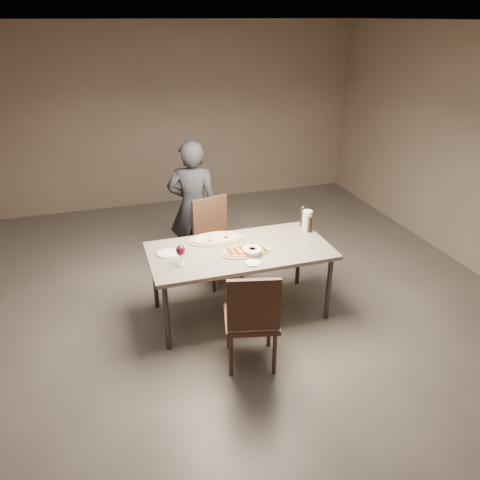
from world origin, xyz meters
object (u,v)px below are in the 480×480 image
object	(u,v)px
pepper_mill_left	(303,216)
carafe	(307,220)
diner	(193,208)
dining_table	(240,254)
bread_basket	(252,251)
chair_near	(252,316)
chair_far	(215,236)
zucchini_pizza	(246,251)
ham_pizza	(216,238)

from	to	relation	value
pepper_mill_left	carafe	distance (m)	0.12
pepper_mill_left	carafe	xyz separation A→B (m)	(0.00, -0.12, 0.00)
carafe	diner	size ratio (longest dim) A/B	0.14
dining_table	diner	distance (m)	1.12
dining_table	diner	world-z (taller)	diner
dining_table	bread_basket	xyz separation A→B (m)	(0.08, -0.15, 0.10)
dining_table	bread_basket	distance (m)	0.19
pepper_mill_left	chair_near	bearing A→B (deg)	-129.76
chair_far	diner	xyz separation A→B (m)	(-0.18, 0.29, 0.26)
bread_basket	chair_near	bearing A→B (deg)	-108.97
bread_basket	chair_far	distance (m)	0.98
pepper_mill_left	chair_near	size ratio (longest dim) A/B	0.23
zucchini_pizza	diner	size ratio (longest dim) A/B	0.32
zucchini_pizza	ham_pizza	size ratio (longest dim) A/B	0.89
dining_table	chair_near	distance (m)	0.87
ham_pizza	chair_far	bearing A→B (deg)	64.64
dining_table	pepper_mill_left	bearing A→B (deg)	22.70
diner	pepper_mill_left	bearing A→B (deg)	162.63
bread_basket	pepper_mill_left	distance (m)	0.90
chair_far	diner	size ratio (longest dim) A/B	0.61
carafe	chair_near	distance (m)	1.49
dining_table	bread_basket	world-z (taller)	bread_basket
bread_basket	chair_far	size ratio (longest dim) A/B	0.20
chair_near	pepper_mill_left	bearing A→B (deg)	63.68
chair_near	chair_far	bearing A→B (deg)	99.52
bread_basket	carafe	xyz separation A→B (m)	(0.75, 0.38, 0.07)
dining_table	carafe	xyz separation A→B (m)	(0.83, 0.23, 0.17)
chair_near	chair_far	xyz separation A→B (m)	(0.11, 1.64, 0.00)
bread_basket	diner	world-z (taller)	diner
chair_near	carafe	bearing A→B (deg)	60.75
carafe	diner	xyz separation A→B (m)	(-1.06, 0.86, -0.05)
ham_pizza	chair_near	size ratio (longest dim) A/B	0.59
ham_pizza	chair_near	bearing A→B (deg)	-101.25
ham_pizza	carafe	xyz separation A→B (m)	(1.00, -0.05, 0.09)
dining_table	zucchini_pizza	size ratio (longest dim) A/B	3.51
ham_pizza	chair_far	size ratio (longest dim) A/B	0.59
bread_basket	chair_far	xyz separation A→B (m)	(-0.13, 0.95, -0.24)
ham_pizza	diner	bearing A→B (deg)	82.39
ham_pizza	bread_basket	distance (m)	0.50
dining_table	bread_basket	size ratio (longest dim) A/B	9.25
ham_pizza	chair_near	distance (m)	1.14
dining_table	pepper_mill_left	xyz separation A→B (m)	(0.83, 0.35, 0.16)
chair_far	dining_table	bearing A→B (deg)	78.23
carafe	chair_near	size ratio (longest dim) A/B	0.22
dining_table	carafe	distance (m)	0.88
ham_pizza	chair_far	world-z (taller)	chair_far
chair_far	chair_near	bearing A→B (deg)	70.95
dining_table	zucchini_pizza	bearing A→B (deg)	-68.55
chair_near	chair_far	size ratio (longest dim) A/B	0.99
ham_pizza	diner	xyz separation A→B (m)	(-0.06, 0.81, 0.04)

